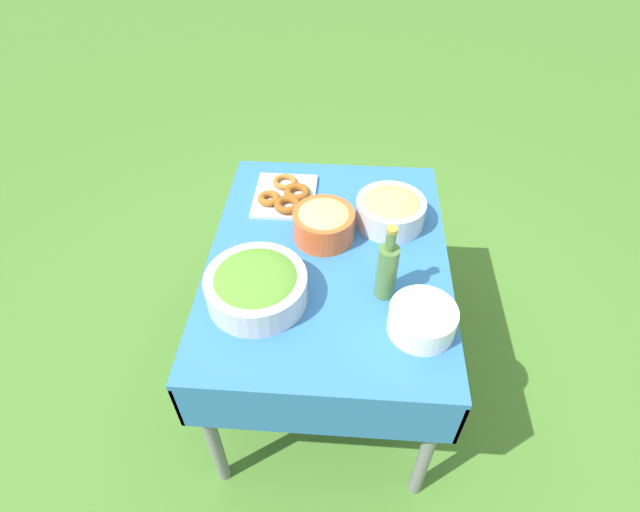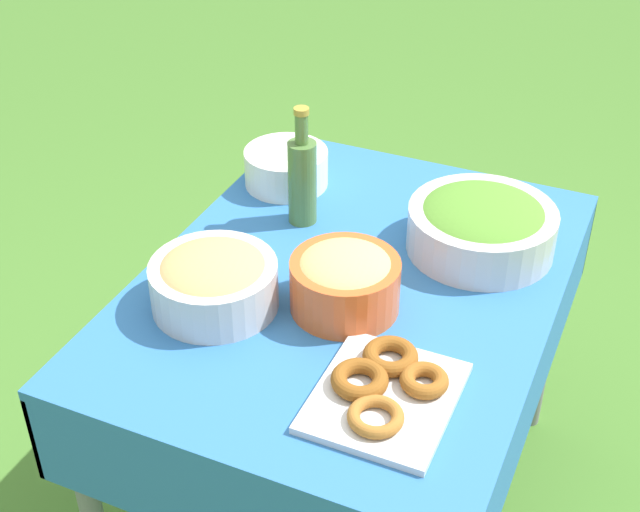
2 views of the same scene
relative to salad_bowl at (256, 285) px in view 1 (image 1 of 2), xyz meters
name	(u,v)px [view 1 (image 1 of 2)]	position (x,y,z in m)	size (l,w,h in m)	color
ground_plane	(326,369)	(0.24, -0.23, -0.84)	(14.00, 14.00, 0.00)	#477A2D
picnic_table	(328,274)	(0.24, -0.23, -0.18)	(1.19, 0.90, 0.78)	#2D6BB2
salad_bowl	(256,285)	(0.00, 0.00, 0.00)	(0.35, 0.35, 0.13)	silver
pasta_bowl	(324,222)	(0.33, -0.21, 0.01)	(0.24, 0.24, 0.14)	#E05B28
donut_platter	(286,195)	(0.56, -0.03, -0.05)	(0.30, 0.26, 0.05)	silver
plate_stack	(422,320)	(-0.09, -0.55, -0.02)	(0.22, 0.22, 0.10)	white
olive_oil_bottle	(387,270)	(0.05, -0.43, 0.05)	(0.07, 0.07, 0.30)	#4C7238
bread_bowl	(391,209)	(0.44, -0.46, 0.00)	(0.27, 0.27, 0.13)	silver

